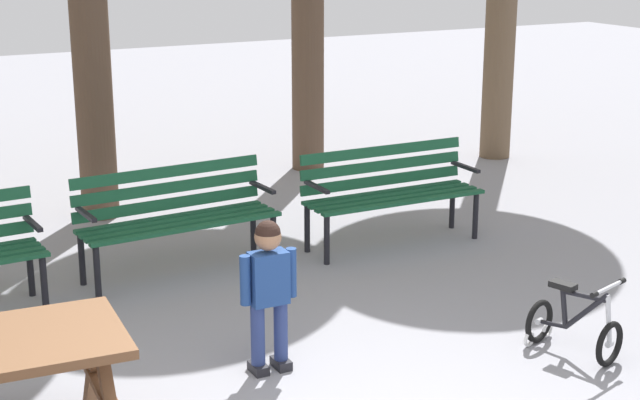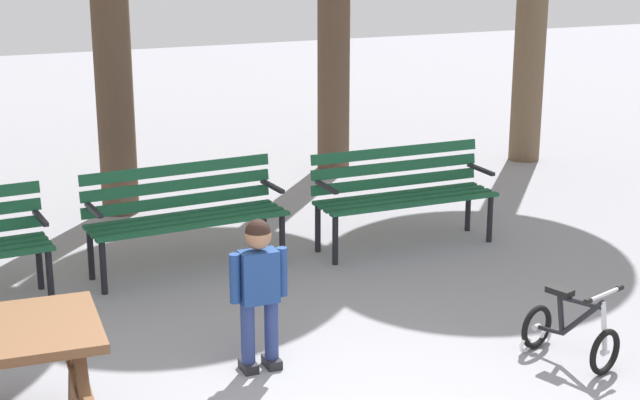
% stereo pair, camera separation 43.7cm
% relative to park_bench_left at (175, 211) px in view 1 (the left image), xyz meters
% --- Properties ---
extents(park_bench_left, '(1.63, 0.56, 0.85)m').
position_rel_park_bench_left_xyz_m(park_bench_left, '(0.00, 0.00, 0.00)').
color(park_bench_left, '#195133').
rests_on(park_bench_left, ground).
extents(park_bench_right, '(1.60, 0.46, 0.85)m').
position_rel_park_bench_left_xyz_m(park_bench_right, '(1.91, -0.15, 0.00)').
color(park_bench_right, '#195133').
rests_on(park_bench_right, ground).
extents(child_standing, '(0.38, 0.17, 0.99)m').
position_rel_park_bench_left_xyz_m(child_standing, '(-0.10, -2.00, 0.06)').
color(child_standing, navy).
rests_on(child_standing, ground).
extents(kids_bicycle, '(0.49, 0.62, 0.54)m').
position_rel_park_bench_left_xyz_m(kids_bicycle, '(1.75, -2.70, -0.31)').
color(kids_bicycle, black).
rests_on(kids_bicycle, ground).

